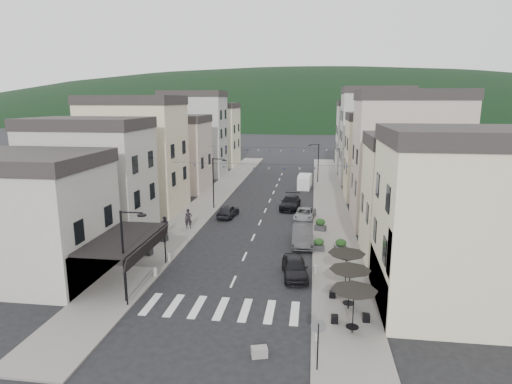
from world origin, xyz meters
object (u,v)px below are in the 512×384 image
at_px(parked_car_d, 290,202).
at_px(delivery_van, 305,181).
at_px(pedestrian_b, 165,225).
at_px(parked_car_b, 303,235).
at_px(parked_car_c, 305,214).
at_px(parked_car_e, 228,211).
at_px(parked_car_a, 295,267).
at_px(pedestrian_a, 188,219).

xyz_separation_m(parked_car_d, delivery_van, (1.39, 12.25, 0.28)).
height_order(delivery_van, pedestrian_b, delivery_van).
distance_m(parked_car_b, pedestrian_b, 12.96).
height_order(parked_car_c, parked_car_e, parked_car_e).
distance_m(parked_car_a, parked_car_e, 17.16).
xyz_separation_m(parked_car_e, pedestrian_a, (-2.91, -5.13, 0.43)).
height_order(parked_car_a, pedestrian_a, pedestrian_a).
height_order(parked_car_b, parked_car_d, parked_car_b).
xyz_separation_m(parked_car_a, delivery_van, (-0.05, 32.09, 0.29)).
bearing_deg(parked_car_c, pedestrian_a, -148.83).
distance_m(parked_car_b, pedestrian_a, 11.59).
distance_m(parked_car_b, parked_car_c, 8.06).
bearing_deg(pedestrian_a, parked_car_c, 10.99).
relative_size(delivery_van, pedestrian_a, 2.26).
distance_m(parked_car_c, pedestrian_a, 12.38).
bearing_deg(pedestrian_b, pedestrian_a, 66.11).
distance_m(parked_car_c, parked_car_d, 4.92).
xyz_separation_m(parked_car_a, pedestrian_b, (-12.57, 8.17, 0.22)).
bearing_deg(parked_car_d, parked_car_c, -64.41).
bearing_deg(pedestrian_a, delivery_van, 50.00).
height_order(parked_car_a, delivery_van, delivery_van).
xyz_separation_m(parked_car_c, delivery_van, (-0.41, 16.82, 0.41)).
bearing_deg(delivery_van, parked_car_c, -84.15).
distance_m(pedestrian_a, pedestrian_b, 2.55).
bearing_deg(pedestrian_b, delivery_van, 80.23).
bearing_deg(delivery_van, parked_car_b, -84.60).
height_order(parked_car_b, parked_car_c, parked_car_b).
relative_size(parked_car_b, parked_car_c, 1.16).
bearing_deg(delivery_van, parked_car_a, -85.44).
distance_m(parked_car_d, pedestrian_b, 16.12).
bearing_deg(delivery_van, pedestrian_a, -111.72).
relative_size(parked_car_d, parked_car_e, 1.29).
distance_m(delivery_van, pedestrian_b, 26.99).
height_order(parked_car_d, pedestrian_b, pedestrian_b).
xyz_separation_m(delivery_van, pedestrian_a, (-10.83, -22.01, 0.09)).
bearing_deg(parked_car_b, parked_car_e, 134.80).
bearing_deg(parked_car_a, parked_car_c, 80.71).
height_order(parked_car_b, parked_car_e, parked_car_b).
bearing_deg(pedestrian_b, parked_car_b, 13.61).
bearing_deg(parked_car_d, pedestrian_a, -129.92).
relative_size(parked_car_a, pedestrian_b, 2.58).
bearing_deg(parked_car_d, parked_car_a, -81.73).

